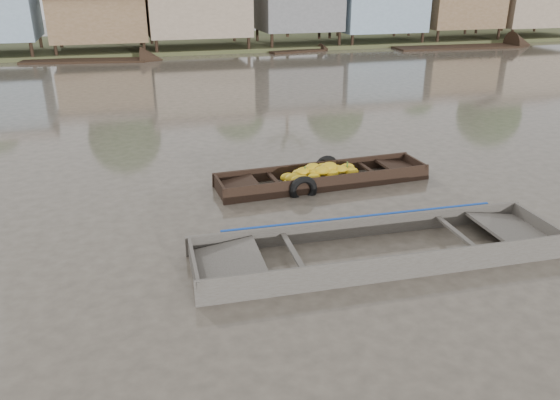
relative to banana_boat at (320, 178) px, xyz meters
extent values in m
plane|color=#463F35|center=(-1.79, -3.27, -0.14)|extent=(120.00, 120.00, 0.00)
cube|color=#384723|center=(-1.79, 29.73, -0.14)|extent=(120.00, 12.00, 0.50)
cube|color=brown|center=(-5.59, 26.23, 2.06)|extent=(5.80, 4.60, 2.70)
cube|color=gray|center=(0.71, 26.23, 2.51)|extent=(6.50, 5.30, 3.30)
cube|color=slate|center=(7.71, 26.23, 2.46)|extent=(5.40, 4.70, 2.90)
cube|color=#809BB1|center=(13.71, 26.23, 2.36)|extent=(6.00, 5.00, 3.10)
cube|color=brown|center=(20.21, 26.23, 2.31)|extent=(5.70, 4.90, 2.80)
cube|color=gray|center=(26.71, 26.23, 2.56)|extent=(6.30, 5.10, 3.40)
cylinder|color=#473323|center=(-4.79, 29.73, 3.01)|extent=(0.28, 0.28, 6.30)
cylinder|color=#473323|center=(4.21, 30.73, 2.48)|extent=(0.28, 0.28, 5.25)
cylinder|color=#473323|center=(12.21, 29.73, 2.66)|extent=(0.28, 0.28, 5.60)
cylinder|color=#473323|center=(20.21, 30.73, 2.13)|extent=(0.28, 0.28, 4.55)
cube|color=black|center=(0.08, 0.02, -0.22)|extent=(5.28, 1.23, 0.08)
cube|color=black|center=(0.05, 0.59, -0.02)|extent=(5.36, 0.38, 0.50)
cube|color=black|center=(0.10, -0.55, -0.02)|extent=(5.36, 0.38, 0.50)
cube|color=black|center=(2.70, 0.13, -0.02)|extent=(0.11, 1.16, 0.47)
cube|color=black|center=(2.24, 0.11, 0.04)|extent=(0.95, 1.04, 0.19)
cube|color=black|center=(-2.55, -0.10, -0.02)|extent=(0.11, 1.16, 0.47)
cube|color=black|center=(-2.09, -0.08, 0.04)|extent=(0.95, 1.04, 0.19)
cube|color=black|center=(-1.18, -0.04, 0.08)|extent=(0.15, 1.12, 0.05)
cube|color=black|center=(1.33, 0.07, 0.08)|extent=(0.15, 1.12, 0.05)
ellipsoid|color=gold|center=(-0.18, 0.05, 0.26)|extent=(0.42, 0.30, 0.25)
ellipsoid|color=gold|center=(0.34, 0.38, 0.07)|extent=(0.37, 0.26, 0.22)
ellipsoid|color=gold|center=(0.25, -0.15, 0.14)|extent=(0.38, 0.27, 0.23)
ellipsoid|color=gold|center=(0.82, 0.25, 0.10)|extent=(0.43, 0.31, 0.26)
ellipsoid|color=gold|center=(0.23, -0.01, 0.27)|extent=(0.45, 0.32, 0.27)
ellipsoid|color=gold|center=(-0.59, -0.29, 0.03)|extent=(0.43, 0.31, 0.26)
ellipsoid|color=gold|center=(0.02, 0.13, 0.18)|extent=(0.42, 0.30, 0.25)
ellipsoid|color=gold|center=(-0.41, 0.05, 0.18)|extent=(0.44, 0.32, 0.26)
ellipsoid|color=gold|center=(-0.53, -0.20, 0.08)|extent=(0.39, 0.28, 0.23)
ellipsoid|color=gold|center=(0.79, -0.09, 0.11)|extent=(0.41, 0.29, 0.24)
ellipsoid|color=gold|center=(0.67, 0.31, 0.05)|extent=(0.38, 0.27, 0.23)
ellipsoid|color=gold|center=(-0.13, -0.07, 0.18)|extent=(0.41, 0.29, 0.25)
ellipsoid|color=gold|center=(0.18, -0.30, 0.04)|extent=(0.36, 0.25, 0.21)
ellipsoid|color=gold|center=(-0.08, 0.25, 0.11)|extent=(0.36, 0.26, 0.21)
ellipsoid|color=gold|center=(-0.54, -0.29, 0.02)|extent=(0.43, 0.31, 0.26)
ellipsoid|color=gold|center=(-0.53, 0.05, 0.15)|extent=(0.38, 0.27, 0.23)
ellipsoid|color=gold|center=(0.15, -0.08, 0.18)|extent=(0.40, 0.28, 0.24)
ellipsoid|color=gold|center=(0.42, -0.02, 0.19)|extent=(0.40, 0.29, 0.24)
ellipsoid|color=gold|center=(0.99, -0.27, 0.02)|extent=(0.37, 0.26, 0.22)
ellipsoid|color=gold|center=(-0.25, -0.25, 0.14)|extent=(0.34, 0.24, 0.20)
ellipsoid|color=gold|center=(-0.62, -0.20, 0.07)|extent=(0.44, 0.32, 0.26)
ellipsoid|color=gold|center=(-0.72, -0.06, 0.08)|extent=(0.44, 0.32, 0.26)
ellipsoid|color=gold|center=(0.52, -0.12, 0.21)|extent=(0.35, 0.25, 0.21)
ellipsoid|color=gold|center=(0.30, 0.35, 0.08)|extent=(0.38, 0.27, 0.23)
ellipsoid|color=gold|center=(-0.21, 0.28, 0.15)|extent=(0.35, 0.25, 0.21)
ellipsoid|color=gold|center=(-0.80, -0.07, 0.00)|extent=(0.34, 0.24, 0.20)
ellipsoid|color=gold|center=(0.10, 0.10, 0.25)|extent=(0.34, 0.24, 0.20)
ellipsoid|color=gold|center=(-0.01, -0.13, 0.23)|extent=(0.42, 0.30, 0.25)
ellipsoid|color=gold|center=(-0.74, -0.33, -0.02)|extent=(0.35, 0.25, 0.21)
ellipsoid|color=gold|center=(-0.09, 0.20, 0.15)|extent=(0.39, 0.28, 0.23)
ellipsoid|color=gold|center=(-0.81, 0.10, 0.06)|extent=(0.40, 0.29, 0.24)
cylinder|color=#3F6626|center=(-0.40, 0.00, 0.26)|extent=(0.04, 0.04, 0.17)
cylinder|color=#3F6626|center=(0.26, 0.02, 0.26)|extent=(0.04, 0.04, 0.17)
cylinder|color=#3F6626|center=(0.74, 0.05, 0.26)|extent=(0.04, 0.04, 0.17)
torus|color=black|center=(0.43, 0.68, 0.00)|extent=(0.68, 0.20, 0.67)
torus|color=black|center=(-0.66, -0.66, 0.00)|extent=(0.70, 0.20, 0.70)
cube|color=#413C37|center=(-0.24, -3.87, -0.22)|extent=(6.85, 1.71, 0.08)
cube|color=#413C37|center=(-0.21, -3.04, 0.01)|extent=(6.95, 0.40, 0.56)
cube|color=#413C37|center=(-0.27, -4.70, 0.01)|extent=(6.95, 0.40, 0.56)
cube|color=#413C37|center=(3.16, -3.99, 0.01)|extent=(0.12, 1.70, 0.53)
cube|color=#413C37|center=(2.57, -3.97, 0.08)|extent=(1.23, 1.51, 0.22)
cube|color=#413C37|center=(-3.64, -3.75, 0.01)|extent=(0.12, 1.70, 0.53)
cube|color=#413C37|center=(-3.05, -3.77, 0.08)|extent=(1.23, 1.51, 0.22)
cube|color=#413C37|center=(-1.87, -3.82, 0.13)|extent=(0.16, 1.63, 0.05)
cube|color=#413C37|center=(1.39, -3.93, 0.13)|extent=(0.16, 1.63, 0.05)
cube|color=#665E54|center=(-0.24, -3.87, -0.18)|extent=(5.22, 1.51, 0.02)
cube|color=#0F389B|center=(-0.21, -2.99, 0.23)|extent=(5.62, 0.28, 0.14)
torus|color=olive|center=(1.22, -4.20, -0.16)|extent=(0.39, 0.39, 0.06)
torus|color=olive|center=(1.22, -4.20, -0.12)|extent=(0.31, 0.31, 0.06)
cube|color=black|center=(18.25, 22.31, -0.19)|extent=(9.16, 2.48, 0.35)
cube|color=black|center=(-6.54, 22.77, -0.19)|extent=(7.32, 2.75, 0.35)
cube|color=black|center=(6.86, 23.35, -0.19)|extent=(3.94, 1.60, 0.35)
camera|label=1|loc=(-4.46, -11.99, 4.74)|focal=35.00mm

